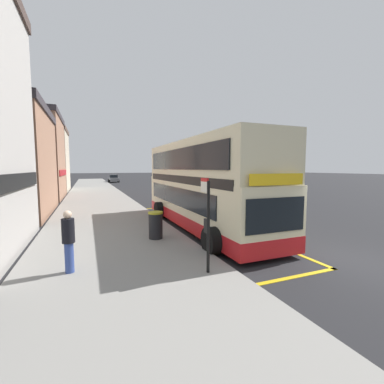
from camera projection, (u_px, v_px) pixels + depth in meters
ground_plane at (146, 189)px, 37.69m from camera, size 260.00×260.00×0.00m
pavement_near at (95, 190)px, 35.05m from camera, size 6.00×76.00×0.14m
double_decker_bus at (201, 188)px, 13.24m from camera, size 3.28×11.39×4.40m
bus_bay_markings at (200, 226)px, 13.59m from camera, size 3.06×13.82×0.01m
bus_stop_sign at (207, 217)px, 7.19m from camera, size 0.09×0.51×2.65m
terrace_corner at (10, 156)px, 24.64m from camera, size 9.15×8.94×8.45m
terrace_end at (30, 160)px, 32.69m from camera, size 8.95×7.81×9.11m
parked_car_teal_kerbside at (205, 191)px, 25.69m from camera, size 2.09×4.20×1.62m
parked_car_grey_distant at (114, 179)px, 55.14m from camera, size 2.09×4.20×1.62m
parked_car_white_far at (196, 186)px, 32.51m from camera, size 2.09×4.20×1.62m
pedestrian_waiting_near_sign at (68, 239)px, 7.16m from camera, size 0.34×0.34×1.76m
litter_bin at (156, 225)px, 10.70m from camera, size 0.60×0.60×1.12m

